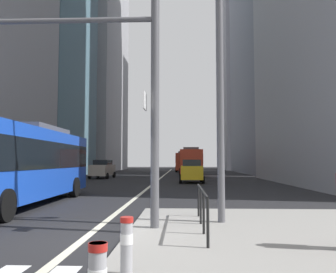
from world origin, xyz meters
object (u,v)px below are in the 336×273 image
object	(u,v)px
city_bus_blue_oncoming	(20,161)
city_bus_red_receding	(190,161)
traffic_signal_gantry	(84,75)
street_lamp_post	(220,40)
car_receding_near	(191,171)
bollard_left	(127,242)
city_bus_red_distant	(184,161)
car_oncoming_mid	(103,169)

from	to	relation	value
city_bus_blue_oncoming	city_bus_red_receding	bearing A→B (deg)	75.49
traffic_signal_gantry	street_lamp_post	size ratio (longest dim) A/B	0.75
car_receding_near	bollard_left	size ratio (longest dim) A/B	4.84
city_bus_red_distant	traffic_signal_gantry	xyz separation A→B (m)	(-2.89, -51.48, 2.25)
city_bus_red_receding	traffic_signal_gantry	size ratio (longest dim) A/B	1.95
traffic_signal_gantry	city_bus_blue_oncoming	bearing A→B (deg)	128.18
city_bus_red_receding	bollard_left	world-z (taller)	city_bus_red_receding
traffic_signal_gantry	bollard_left	bearing A→B (deg)	-64.65
car_oncoming_mid	car_receding_near	bearing A→B (deg)	-38.05
car_oncoming_mid	traffic_signal_gantry	xyz separation A→B (m)	(5.89, -28.17, 3.10)
city_bus_red_receding	car_oncoming_mid	size ratio (longest dim) A/B	2.62
city_bus_red_distant	car_oncoming_mid	world-z (taller)	city_bus_red_distant
traffic_signal_gantry	bollard_left	size ratio (longest dim) A/B	7.10
car_oncoming_mid	street_lamp_post	xyz separation A→B (m)	(9.55, -27.29, 4.29)
city_bus_red_distant	traffic_signal_gantry	distance (m)	51.61
city_bus_red_receding	bollard_left	xyz separation A→B (m)	(-1.88, -38.29, -1.22)
car_oncoming_mid	street_lamp_post	size ratio (longest dim) A/B	0.56
city_bus_red_receding	car_oncoming_mid	xyz separation A→B (m)	(-9.52, -6.44, -0.85)
city_bus_red_distant	street_lamp_post	distance (m)	50.72
city_bus_red_receding	car_receding_near	bearing A→B (deg)	-91.06
city_bus_red_receding	city_bus_red_distant	world-z (taller)	same
city_bus_blue_oncoming	car_receding_near	world-z (taller)	city_bus_blue_oncoming
city_bus_blue_oncoming	bollard_left	distance (m)	10.57
street_lamp_post	traffic_signal_gantry	bearing A→B (deg)	-166.49
city_bus_red_receding	traffic_signal_gantry	xyz separation A→B (m)	(-3.62, -34.61, 2.25)
car_receding_near	street_lamp_post	world-z (taller)	street_lamp_post
car_receding_near	traffic_signal_gantry	xyz separation A→B (m)	(-3.37, -20.92, 3.10)
city_bus_red_distant	city_bus_red_receding	bearing A→B (deg)	-87.53
city_bus_blue_oncoming	bollard_left	size ratio (longest dim) A/B	13.48
city_bus_blue_oncoming	car_receding_near	size ratio (longest dim) A/B	2.79
car_oncoming_mid	street_lamp_post	distance (m)	29.23
city_bus_red_distant	car_receding_near	size ratio (longest dim) A/B	2.65
car_receding_near	bollard_left	distance (m)	24.65
bollard_left	city_bus_red_distant	bearing A→B (deg)	88.80
city_bus_red_distant	car_receding_near	xyz separation A→B (m)	(0.48, -30.56, -0.85)
car_oncoming_mid	city_bus_red_receding	bearing A→B (deg)	34.08
bollard_left	car_receding_near	bearing A→B (deg)	86.21
city_bus_red_receding	bollard_left	distance (m)	38.35
car_oncoming_mid	traffic_signal_gantry	size ratio (longest dim) A/B	0.74
city_bus_red_distant	bollard_left	xyz separation A→B (m)	(-1.15, -55.15, -1.21)
street_lamp_post	bollard_left	distance (m)	6.79
city_bus_blue_oncoming	car_receding_near	distance (m)	17.48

